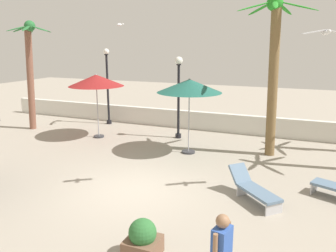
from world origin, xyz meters
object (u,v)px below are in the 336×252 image
object	(u,v)px
lamp_post_0	(179,89)
seagull_2	(326,32)
patio_umbrella_3	(96,81)
guest_0	(221,251)
palm_tree_2	(273,62)
lamp_post_1	(107,82)
palm_tree_3	(30,65)
patio_umbrella_0	(189,86)
planter	(143,240)
lounge_chair_0	(253,188)
seagull_1	(120,25)

from	to	relation	value
lamp_post_0	seagull_2	size ratio (longest dim) A/B	3.21
patio_umbrella_3	guest_0	size ratio (longest dim) A/B	1.80
patio_umbrella_3	palm_tree_2	size ratio (longest dim) A/B	0.49
lamp_post_0	lamp_post_1	xyz separation A→B (m)	(-4.70, 1.26, -0.00)
lamp_post_0	lamp_post_1	size ratio (longest dim) A/B	0.92
palm_tree_3	guest_0	world-z (taller)	palm_tree_3
patio_umbrella_0	guest_0	bearing A→B (deg)	-67.17
palm_tree_3	lamp_post_1	xyz separation A→B (m)	(2.94, 2.55, -1.02)
palm_tree_3	planter	world-z (taller)	palm_tree_3
palm_tree_2	guest_0	world-z (taller)	palm_tree_2
lamp_post_1	patio_umbrella_0	bearing A→B (deg)	-28.90
palm_tree_2	guest_0	size ratio (longest dim) A/B	3.64
palm_tree_2	lamp_post_0	size ratio (longest dim) A/B	1.61
patio_umbrella_3	planter	size ratio (longest dim) A/B	3.61
guest_0	planter	bearing A→B (deg)	158.78
patio_umbrella_0	lounge_chair_0	size ratio (longest dim) A/B	1.79
seagull_2	seagull_1	bearing A→B (deg)	150.56
lamp_post_1	guest_0	distance (m)	14.40
planter	lamp_post_0	bearing A→B (deg)	106.22
planter	lamp_post_1	bearing A→B (deg)	125.41
seagull_1	palm_tree_3	bearing A→B (deg)	-152.35
patio_umbrella_0	lamp_post_0	bearing A→B (deg)	121.29
palm_tree_3	seagull_2	bearing A→B (deg)	-13.22
palm_tree_2	seagull_2	xyz separation A→B (m)	(1.62, -3.51, 0.98)
patio_umbrella_0	palm_tree_2	xyz separation A→B (m)	(3.05, 1.04, 0.97)
lounge_chair_0	lamp_post_1	bearing A→B (deg)	143.50
patio_umbrella_0	lamp_post_1	distance (m)	6.76
lamp_post_1	lounge_chair_0	bearing A→B (deg)	-36.50
guest_0	patio_umbrella_0	bearing A→B (deg)	112.83
lamp_post_1	planter	bearing A→B (deg)	-54.59
patio_umbrella_0	lamp_post_0	size ratio (longest dim) A/B	0.80
palm_tree_2	patio_umbrella_0	bearing A→B (deg)	-161.13
patio_umbrella_3	seagull_2	xyz separation A→B (m)	(9.50, -3.09, 1.97)
palm_tree_2	planter	bearing A→B (deg)	-101.45
patio_umbrella_0	planter	distance (m)	7.57
palm_tree_3	seagull_1	size ratio (longest dim) A/B	5.95
lamp_post_0	lounge_chair_0	world-z (taller)	lamp_post_0
lamp_post_1	lounge_chair_0	distance (m)	11.48
patio_umbrella_3	planter	bearing A→B (deg)	-50.81
patio_umbrella_0	patio_umbrella_3	xyz separation A→B (m)	(-4.83, 0.62, -0.03)
seagull_1	planter	size ratio (longest dim) A/B	1.10
palm_tree_2	seagull_1	distance (m)	8.18
patio_umbrella_0	planter	size ratio (longest dim) A/B	3.65
patio_umbrella_3	lamp_post_1	world-z (taller)	lamp_post_1
seagull_1	patio_umbrella_3	bearing A→B (deg)	-91.92
patio_umbrella_0	patio_umbrella_3	bearing A→B (deg)	172.64
palm_tree_3	seagull_1	bearing A→B (deg)	27.65
seagull_1	planter	bearing A→B (deg)	-58.04
planter	patio_umbrella_0	bearing A→B (deg)	101.36
seagull_2	patio_umbrella_0	bearing A→B (deg)	152.17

